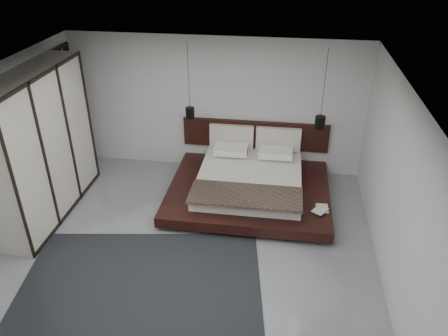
% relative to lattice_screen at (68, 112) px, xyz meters
% --- Properties ---
extents(floor, '(6.00, 6.00, 0.00)m').
position_rel_lattice_screen_xyz_m(floor, '(2.95, -2.45, -1.30)').
color(floor, gray).
rests_on(floor, ground).
extents(ceiling, '(6.00, 6.00, 0.00)m').
position_rel_lattice_screen_xyz_m(ceiling, '(2.95, -2.45, 1.50)').
color(ceiling, white).
rests_on(ceiling, wall_back).
extents(wall_back, '(6.00, 0.00, 6.00)m').
position_rel_lattice_screen_xyz_m(wall_back, '(2.95, 0.55, 0.10)').
color(wall_back, silver).
rests_on(wall_back, floor).
extents(wall_right, '(0.00, 6.00, 6.00)m').
position_rel_lattice_screen_xyz_m(wall_right, '(5.95, -2.45, 0.10)').
color(wall_right, silver).
rests_on(wall_right, floor).
extents(lattice_screen, '(0.05, 0.90, 2.60)m').
position_rel_lattice_screen_xyz_m(lattice_screen, '(0.00, 0.00, 0.00)').
color(lattice_screen, black).
rests_on(lattice_screen, floor).
extents(bed, '(3.00, 2.48, 1.11)m').
position_rel_lattice_screen_xyz_m(bed, '(3.78, -0.55, -1.00)').
color(bed, black).
rests_on(bed, floor).
extents(book_lower, '(0.22, 0.29, 0.03)m').
position_rel_lattice_screen_xyz_m(book_lower, '(5.01, -1.24, -1.01)').
color(book_lower, '#99724C').
rests_on(book_lower, bed).
extents(book_upper, '(0.32, 0.34, 0.02)m').
position_rel_lattice_screen_xyz_m(book_upper, '(4.99, -1.27, -0.98)').
color(book_upper, '#99724C').
rests_on(book_upper, book_lower).
extents(pendant_left, '(0.17, 0.17, 1.45)m').
position_rel_lattice_screen_xyz_m(pendant_left, '(2.54, -0.06, 0.16)').
color(pendant_left, black).
rests_on(pendant_left, ceiling).
extents(pendant_right, '(0.19, 0.19, 1.51)m').
position_rel_lattice_screen_xyz_m(pendant_right, '(5.01, -0.06, 0.12)').
color(pendant_right, black).
rests_on(pendant_right, ceiling).
extents(wardrobe, '(0.63, 2.66, 2.61)m').
position_rel_lattice_screen_xyz_m(wardrobe, '(0.25, -1.55, 0.01)').
color(wardrobe, beige).
rests_on(wardrobe, floor).
extents(rug, '(3.83, 2.98, 0.02)m').
position_rel_lattice_screen_xyz_m(rug, '(2.44, -3.25, -1.29)').
color(rug, black).
rests_on(rug, floor).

